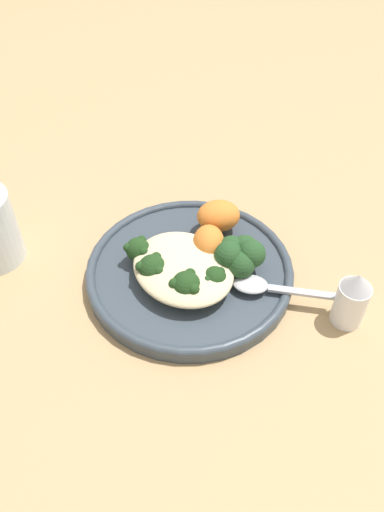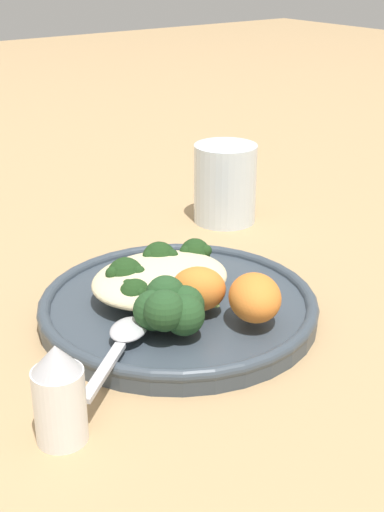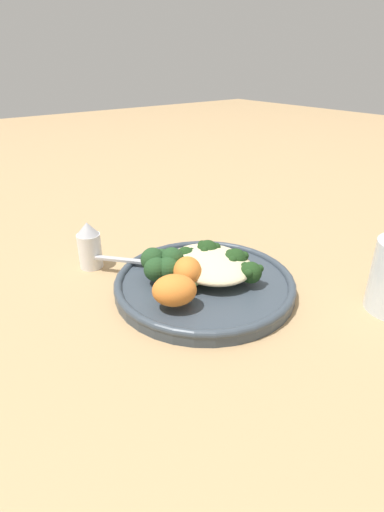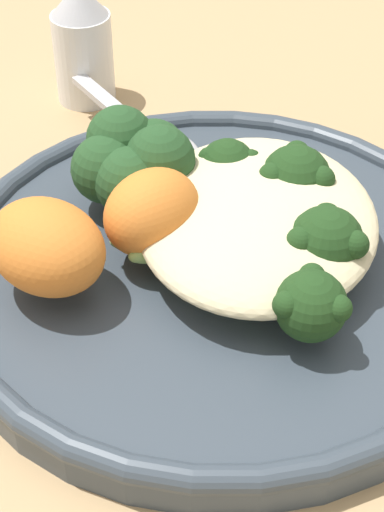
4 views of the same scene
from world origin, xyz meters
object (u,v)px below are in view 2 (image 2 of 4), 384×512
at_px(broccoli_stalk_2, 146,281).
at_px(sweet_potato_chunk_0, 255,298).
at_px(quinoa_mound, 160,279).
at_px(plate, 182,305).
at_px(water_glass, 225,183).
at_px(broccoli_stalk_3, 147,296).
at_px(kale_tuft, 170,307).
at_px(sweet_potato_chunk_1, 197,289).
at_px(broccoli_stalk_0, 196,261).
at_px(spoon, 124,337).
at_px(broccoli_stalk_1, 168,267).
at_px(salt_shaker, 59,394).

relative_size(broccoli_stalk_2, sweet_potato_chunk_0, 1.73).
bearing_deg(quinoa_mound, sweet_potato_chunk_0, -67.71).
xyz_separation_m(plate, water_glass, (0.19, 0.17, 0.04)).
bearing_deg(broccoli_stalk_3, kale_tuft, 108.00).
bearing_deg(sweet_potato_chunk_1, broccoli_stalk_0, 54.13).
relative_size(plate, water_glass, 2.67).
xyz_separation_m(broccoli_stalk_0, water_glass, (0.15, 0.14, 0.01)).
bearing_deg(broccoli_stalk_3, broccoli_stalk_0, -133.98).
bearing_deg(quinoa_mound, kale_tuft, -116.89).
relative_size(sweet_potato_chunk_0, spoon, 0.54).
relative_size(quinoa_mound, spoon, 1.25).
bearing_deg(water_glass, plate, -137.65).
height_order(quinoa_mound, broccoli_stalk_2, broccoli_stalk_2).
relative_size(broccoli_stalk_1, salt_shaker, 1.52).
relative_size(broccoli_stalk_0, broccoli_stalk_1, 0.78).
relative_size(plate, broccoli_stalk_2, 2.65).
bearing_deg(sweet_potato_chunk_1, broccoli_stalk_1, 78.87).
height_order(broccoli_stalk_0, spoon, broccoli_stalk_0).
bearing_deg(broccoli_stalk_2, kale_tuft, 127.56).
relative_size(sweet_potato_chunk_1, water_glass, 0.50).
bearing_deg(broccoli_stalk_1, sweet_potato_chunk_1, 170.70).
distance_m(quinoa_mound, sweet_potato_chunk_1, 0.05).
height_order(plate, salt_shaker, salt_shaker).
relative_size(quinoa_mound, broccoli_stalk_0, 1.45).
distance_m(sweet_potato_chunk_1, spoon, 0.08).
relative_size(broccoli_stalk_0, spoon, 0.86).
relative_size(plate, sweet_potato_chunk_1, 5.33).
relative_size(quinoa_mound, sweet_potato_chunk_1, 2.71).
relative_size(plate, broccoli_stalk_3, 3.18).
height_order(broccoli_stalk_1, spoon, broccoli_stalk_1).
xyz_separation_m(quinoa_mound, broccoli_stalk_1, (0.02, 0.01, 0.00)).
xyz_separation_m(kale_tuft, water_glass, (0.23, 0.22, 0.01)).
bearing_deg(plate, broccoli_stalk_0, 38.25).
distance_m(broccoli_stalk_0, salt_shaker, 0.25).
distance_m(broccoli_stalk_2, salt_shaker, 0.19).
bearing_deg(broccoli_stalk_0, plate, 160.58).
bearing_deg(broccoli_stalk_2, water_glass, -92.47).
bearing_deg(broccoli_stalk_0, salt_shaker, 153.22).
distance_m(sweet_potato_chunk_0, spoon, 0.12).
height_order(broccoli_stalk_3, kale_tuft, kale_tuft).
bearing_deg(broccoli_stalk_0, broccoli_stalk_1, 119.42).
height_order(broccoli_stalk_0, water_glass, water_glass).
bearing_deg(water_glass, salt_shaker, -143.46).
relative_size(plate, broccoli_stalk_0, 2.86).
distance_m(plate, kale_tuft, 0.07).
xyz_separation_m(plate, salt_shaker, (-0.17, -0.10, 0.03)).
xyz_separation_m(sweet_potato_chunk_0, kale_tuft, (-0.07, 0.03, 0.00)).
height_order(plate, broccoli_stalk_2, broccoli_stalk_2).
relative_size(broccoli_stalk_0, kale_tuft, 1.46).
xyz_separation_m(broccoli_stalk_0, broccoli_stalk_2, (-0.07, -0.01, 0.00)).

